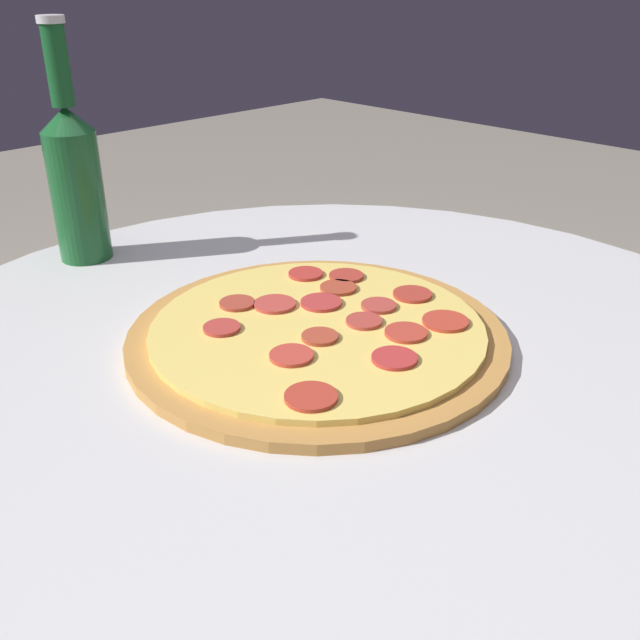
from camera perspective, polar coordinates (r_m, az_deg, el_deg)
The scene contains 3 objects.
table at distance 0.74m, azimuth 1.34°, elevation -13.73°, with size 0.89×0.89×0.69m.
pizza at distance 0.67m, azimuth 0.06°, elevation -0.91°, with size 0.35×0.35×0.02m.
beer_bottle at distance 0.87m, azimuth -19.03°, elevation 10.89°, with size 0.06×0.06×0.27m.
Camera 1 is at (-0.39, 0.41, 1.00)m, focal length 40.00 mm.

